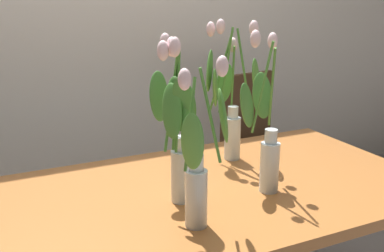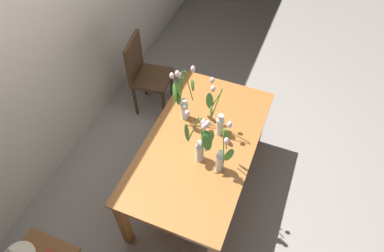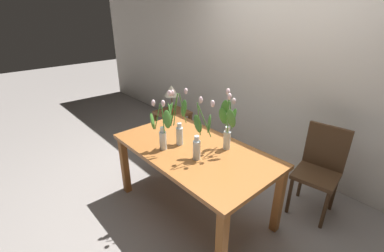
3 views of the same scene
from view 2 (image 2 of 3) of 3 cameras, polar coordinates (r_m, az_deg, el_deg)
name	(u,v)px [view 2 (image 2 of 3)]	position (r m, az deg, el deg)	size (l,w,h in m)	color
ground_plane	(199,186)	(3.52, 1.16, -10.00)	(18.00, 18.00, 0.00)	gray
room_wall_rear	(27,42)	(3.15, -25.69, 12.45)	(9.00, 0.10, 2.70)	silver
dining_table	(200,149)	(2.97, 1.36, -3.85)	(1.60, 0.90, 0.74)	#A3602D
tulip_vase_0	(217,118)	(2.83, 4.20, 1.31)	(0.20, 0.18, 0.56)	silver
tulip_vase_1	(222,156)	(2.61, 5.03, -5.00)	(0.20, 0.15, 0.52)	silver
tulip_vase_2	(201,144)	(2.58, 1.47, -2.93)	(0.13, 0.25, 0.56)	silver
tulip_vase_3	(183,99)	(2.89, -1.58, 4.44)	(0.26, 0.19, 0.58)	silver
dining_chair	(145,72)	(3.86, -7.88, 8.90)	(0.45, 0.45, 0.93)	#4C331E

